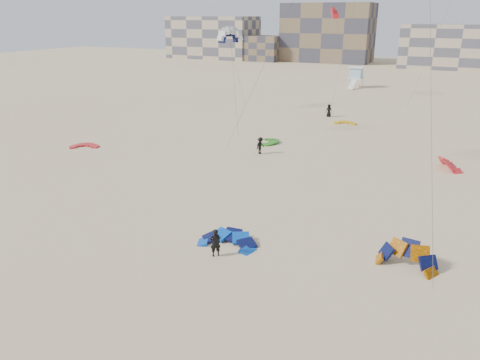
% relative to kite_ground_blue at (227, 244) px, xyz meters
% --- Properties ---
extents(ground, '(320.00, 320.00, 0.00)m').
position_rel_kite_ground_blue_xyz_m(ground, '(-0.97, -4.69, 0.00)').
color(ground, '#C9B687').
rests_on(ground, ground).
extents(kite_ground_blue, '(4.17, 4.37, 2.31)m').
position_rel_kite_ground_blue_xyz_m(kite_ground_blue, '(0.00, 0.00, 0.00)').
color(kite_ground_blue, blue).
rests_on(kite_ground_blue, ground).
extents(kite_ground_orange, '(4.16, 4.06, 3.53)m').
position_rel_kite_ground_blue_xyz_m(kite_ground_orange, '(10.96, 2.11, 0.00)').
color(kite_ground_orange, orange).
rests_on(kite_ground_orange, ground).
extents(kite_ground_red, '(4.11, 4.18, 0.59)m').
position_rel_kite_ground_blue_xyz_m(kite_ground_red, '(-25.96, 14.27, 0.00)').
color(kite_ground_red, red).
rests_on(kite_ground_red, ground).
extents(kite_ground_green, '(3.95, 3.79, 0.90)m').
position_rel_kite_ground_blue_xyz_m(kite_ground_green, '(-7.65, 25.39, 0.00)').
color(kite_ground_green, '#218E18').
rests_on(kite_ground_green, ground).
extents(kite_ground_red_far, '(4.29, 4.21, 3.20)m').
position_rel_kite_ground_blue_xyz_m(kite_ground_red_far, '(12.18, 23.96, 0.00)').
color(kite_ground_red_far, red).
rests_on(kite_ground_red_far, ground).
extents(kite_ground_yellow, '(3.32, 3.46, 0.64)m').
position_rel_kite_ground_blue_xyz_m(kite_ground_yellow, '(-2.14, 39.56, 0.00)').
color(kite_ground_yellow, yellow).
rests_on(kite_ground_yellow, ground).
extents(kitesurfer_main, '(0.79, 0.78, 1.84)m').
position_rel_kite_ground_blue_xyz_m(kitesurfer_main, '(0.04, -1.70, 0.92)').
color(kitesurfer_main, black).
rests_on(kitesurfer_main, ground).
extents(kitesurfer_c, '(1.00, 1.34, 1.85)m').
position_rel_kite_ground_blue_xyz_m(kitesurfer_c, '(-6.69, 20.57, 0.93)').
color(kitesurfer_c, black).
rests_on(kitesurfer_c, ground).
extents(kitesurfer_e, '(0.93, 0.62, 1.87)m').
position_rel_kite_ground_blue_xyz_m(kitesurfer_e, '(-5.50, 43.20, 0.94)').
color(kitesurfer_e, black).
rests_on(kitesurfer_e, ground).
extents(kite_fly_grey, '(5.22, 6.26, 12.23)m').
position_rel_kite_ground_blue_xyz_m(kite_fly_grey, '(-13.75, 27.41, 12.04)').
color(kite_fly_grey, white).
rests_on(kite_fly_grey, ground).
extents(kite_fly_navy, '(5.26, 4.38, 11.28)m').
position_rel_kite_ground_blue_xyz_m(kite_fly_navy, '(-21.68, 42.13, 11.05)').
color(kite_fly_navy, '#0C153C').
rests_on(kite_fly_navy, ground).
extents(kite_fly_red, '(9.14, 10.56, 15.15)m').
position_rel_kite_ground_blue_xyz_m(kite_fly_red, '(-10.46, 61.15, 14.52)').
color(kite_fly_red, red).
rests_on(kite_fly_red, ground).
extents(lifeguard_tower_far, '(3.02, 5.74, 4.21)m').
position_rel_kite_ground_blue_xyz_m(lifeguard_tower_far, '(-8.91, 75.13, 2.08)').
color(lifeguard_tower_far, white).
rests_on(lifeguard_tower_far, ground).
extents(condo_west_a, '(30.00, 15.00, 14.00)m').
position_rel_kite_ground_blue_xyz_m(condo_west_a, '(-70.97, 125.31, 7.00)').
color(condo_west_a, tan).
rests_on(condo_west_a, ground).
extents(condo_west_b, '(28.00, 14.00, 18.00)m').
position_rel_kite_ground_blue_xyz_m(condo_west_b, '(-30.97, 129.31, 9.00)').
color(condo_west_b, brown).
rests_on(condo_west_b, ground).
extents(condo_mid, '(32.00, 16.00, 12.00)m').
position_rel_kite_ground_blue_xyz_m(condo_mid, '(9.03, 125.31, 6.00)').
color(condo_mid, tan).
rests_on(condo_mid, ground).
extents(condo_fill_left, '(12.00, 10.00, 8.00)m').
position_rel_kite_ground_blue_xyz_m(condo_fill_left, '(-50.97, 123.31, 4.00)').
color(condo_fill_left, brown).
rests_on(condo_fill_left, ground).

